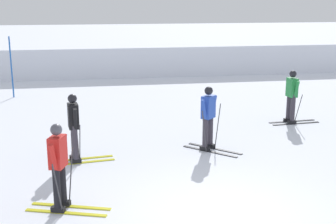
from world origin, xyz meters
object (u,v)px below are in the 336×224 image
at_px(skier_red, 59,165).
at_px(trail_marker_pole, 11,67).
at_px(skier_black, 74,126).
at_px(skier_blue, 208,116).
at_px(skier_green, 292,95).

bearing_deg(skier_red, trail_marker_pole, 103.43).
height_order(skier_black, skier_blue, same).
xyz_separation_m(skier_black, skier_blue, (3.45, 0.38, 0.00)).
bearing_deg(skier_black, trail_marker_pole, 108.83).
distance_m(skier_green, trail_marker_pole, 10.91).
xyz_separation_m(skier_red, skier_green, (6.90, 5.16, -0.00)).
bearing_deg(trail_marker_pole, skier_black, -71.17).
relative_size(skier_red, skier_blue, 1.00).
distance_m(skier_blue, trail_marker_pole, 9.80).
bearing_deg(skier_green, trail_marker_pole, 149.95).
distance_m(skier_black, skier_red, 2.64).
height_order(skier_red, skier_green, same).
xyz_separation_m(skier_blue, trail_marker_pole, (-6.18, 7.60, 0.31)).
xyz_separation_m(skier_red, skier_blue, (3.64, 3.02, 0.00)).
relative_size(skier_green, trail_marker_pole, 0.70).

